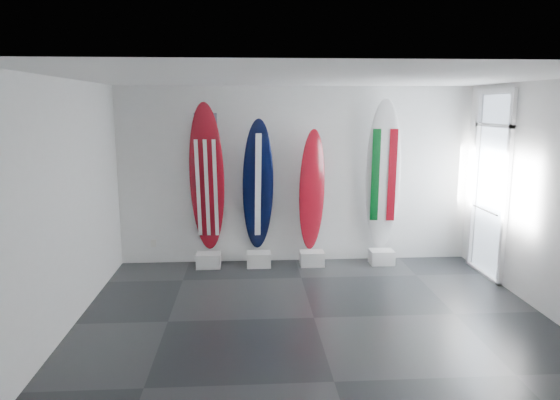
{
  "coord_description": "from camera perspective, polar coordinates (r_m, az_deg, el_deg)",
  "views": [
    {
      "loc": [
        -0.83,
        -6.12,
        2.68
      ],
      "look_at": [
        -0.35,
        1.4,
        1.28
      ],
      "focal_mm": 32.79,
      "sensor_mm": 36.0,
      "label": 1
    }
  ],
  "objects": [
    {
      "name": "ceiling",
      "position": [
        6.18,
        4.15,
        13.46
      ],
      "size": [
        6.0,
        6.0,
        0.0
      ],
      "primitive_type": "plane",
      "rotation": [
        3.14,
        0.0,
        0.0
      ],
      "color": "white",
      "rests_on": "wall_back"
    },
    {
      "name": "wall_outlet",
      "position": [
        9.05,
        -13.92,
        -4.71
      ],
      "size": [
        0.09,
        0.02,
        0.13
      ],
      "primitive_type": "cube",
      "color": "silver",
      "rests_on": "wall_back"
    },
    {
      "name": "wall_right",
      "position": [
        7.31,
        27.96,
        -0.0
      ],
      "size": [
        0.0,
        5.0,
        5.0
      ],
      "primitive_type": "plane",
      "rotation": [
        1.57,
        0.0,
        -1.57
      ],
      "color": "silver",
      "rests_on": "ground"
    },
    {
      "name": "display_block_usa",
      "position": [
        8.71,
        -7.97,
        -6.68
      ],
      "size": [
        0.4,
        0.3,
        0.24
      ],
      "primitive_type": "cube",
      "color": "white",
      "rests_on": "floor"
    },
    {
      "name": "surfboard_swiss",
      "position": [
        8.58,
        3.58,
        1.06
      ],
      "size": [
        0.5,
        0.33,
        2.07
      ],
      "primitive_type": "ellipsoid",
      "rotation": [
        0.06,
        0.0,
        0.31
      ],
      "color": "maroon",
      "rests_on": "display_block_swiss"
    },
    {
      "name": "wall_back",
      "position": [
        8.74,
        1.8,
        2.76
      ],
      "size": [
        6.0,
        0.0,
        6.0
      ],
      "primitive_type": "plane",
      "rotation": [
        1.57,
        0.0,
        0.0
      ],
      "color": "silver",
      "rests_on": "ground"
    },
    {
      "name": "wall_front",
      "position": [
        3.89,
        8.88,
        -7.26
      ],
      "size": [
        6.0,
        0.0,
        6.0
      ],
      "primitive_type": "plane",
      "rotation": [
        -1.57,
        0.0,
        0.0
      ],
      "color": "silver",
      "rests_on": "ground"
    },
    {
      "name": "glass_door",
      "position": [
        8.65,
        22.43,
        1.38
      ],
      "size": [
        0.12,
        1.16,
        2.85
      ],
      "primitive_type": null,
      "color": "white",
      "rests_on": "floor"
    },
    {
      "name": "display_block_italy",
      "position": [
        8.98,
        11.26,
        -6.25
      ],
      "size": [
        0.4,
        0.3,
        0.24
      ],
      "primitive_type": "cube",
      "color": "white",
      "rests_on": "floor"
    },
    {
      "name": "surfboard_usa",
      "position": [
        8.51,
        -8.16,
        2.36
      ],
      "size": [
        0.59,
        0.46,
        2.51
      ],
      "primitive_type": "ellipsoid",
      "rotation": [
        0.14,
        0.0,
        -0.06
      ],
      "color": "maroon",
      "rests_on": "display_block_usa"
    },
    {
      "name": "display_block_swiss",
      "position": [
        8.75,
        3.58,
        -6.51
      ],
      "size": [
        0.4,
        0.3,
        0.24
      ],
      "primitive_type": "cube",
      "color": "white",
      "rests_on": "floor"
    },
    {
      "name": "wall_left",
      "position": [
        6.6,
        -22.83,
        -0.62
      ],
      "size": [
        0.0,
        5.0,
        5.0
      ],
      "primitive_type": "plane",
      "rotation": [
        1.57,
        0.0,
        1.57
      ],
      "color": "silver",
      "rests_on": "ground"
    },
    {
      "name": "surfboard_navy",
      "position": [
        8.5,
        -2.47,
        1.56
      ],
      "size": [
        0.55,
        0.51,
        2.25
      ],
      "primitive_type": "ellipsoid",
      "rotation": [
        0.17,
        0.0,
        0.08
      ],
      "color": "black",
      "rests_on": "display_block_navy"
    },
    {
      "name": "surfboard_italy",
      "position": [
        8.78,
        11.42,
        2.72
      ],
      "size": [
        0.61,
        0.32,
        2.56
      ],
      "primitive_type": "ellipsoid",
      "rotation": [
        0.06,
        0.0,
        -0.14
      ],
      "color": "white",
      "rests_on": "display_block_italy"
    },
    {
      "name": "display_block_navy",
      "position": [
        8.68,
        -2.39,
        -6.63
      ],
      "size": [
        0.4,
        0.3,
        0.24
      ],
      "primitive_type": "cube",
      "color": "white",
      "rests_on": "floor"
    },
    {
      "name": "floor",
      "position": [
        6.73,
        3.8,
        -12.97
      ],
      "size": [
        6.0,
        6.0,
        0.0
      ],
      "primitive_type": "plane",
      "color": "black",
      "rests_on": "ground"
    }
  ]
}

